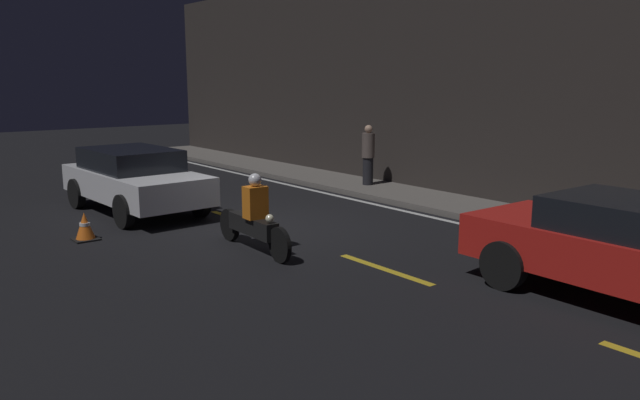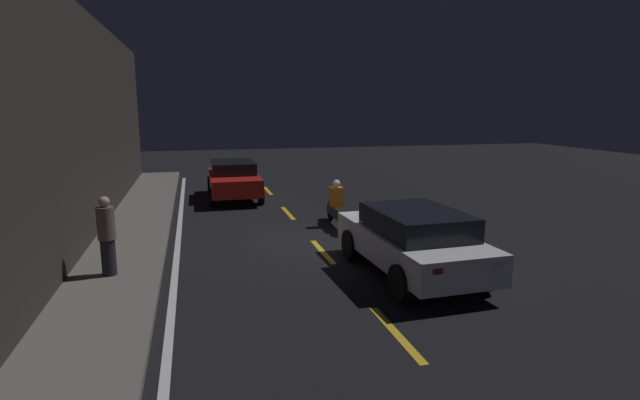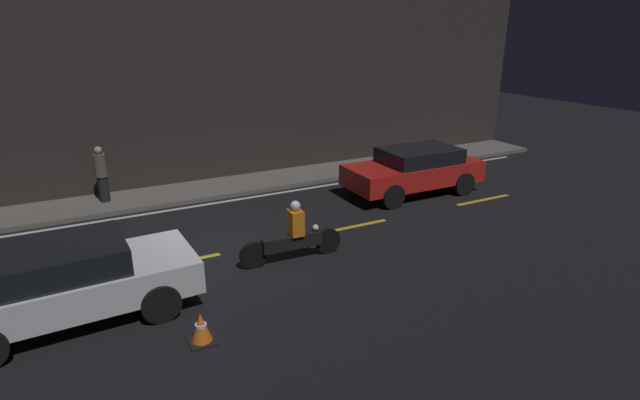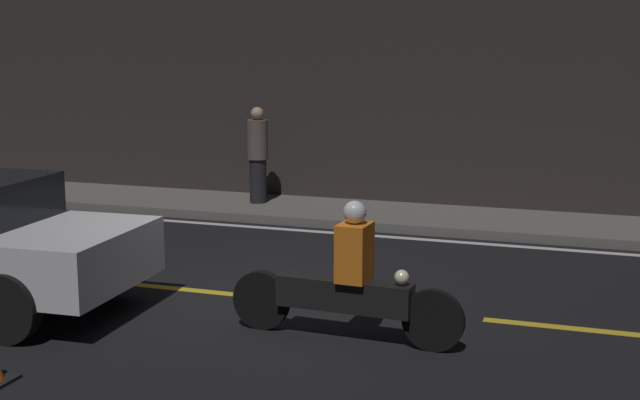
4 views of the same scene
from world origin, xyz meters
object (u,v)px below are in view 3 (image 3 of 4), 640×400
Objects in this scene: taxi_red at (414,169)px; pedestrian at (102,174)px; motorcycle at (292,237)px; traffic_cone_near at (201,328)px; sedan_white at (66,280)px.

pedestrian is (-8.49, 3.14, 0.18)m from taxi_red.
traffic_cone_near is at bearing -138.48° from motorcycle.
motorcycle is 3.28m from traffic_cone_near.
sedan_white is at bearing -172.79° from motorcycle.
pedestrian is at bearing 95.31° from traffic_cone_near.
taxi_red is 8.06× the size of traffic_cone_near.
taxi_red is 9.05m from pedestrian.
motorcycle is (-5.22, -2.52, -0.22)m from taxi_red.
pedestrian is at bearing -19.86° from taxi_red.
motorcycle is at bearing 26.21° from taxi_red.
pedestrian reaches higher than traffic_cone_near.
pedestrian reaches higher than taxi_red.
sedan_white reaches higher than motorcycle.
taxi_red is at bearing -20.31° from pedestrian.
taxi_red is 9.03m from traffic_cone_near.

